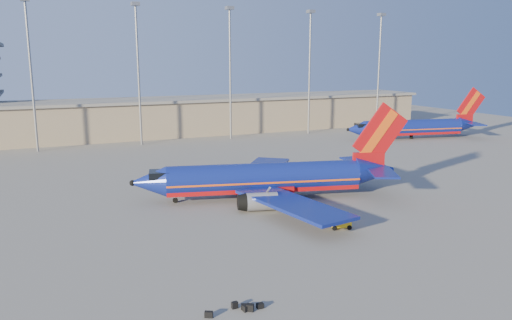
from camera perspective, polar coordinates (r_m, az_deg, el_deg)
name	(u,v)px	position (r m, az deg, el deg)	size (l,w,h in m)	color
ground	(250,196)	(65.36, -0.71, -4.11)	(220.00, 220.00, 0.00)	slate
terminal_building	(194,115)	(121.72, -7.15, 5.13)	(122.00, 16.00, 8.50)	gray
light_mast_row	(186,59)	(108.07, -8.04, 11.35)	(101.60, 1.60, 28.65)	gray
aircraft_main	(270,179)	(63.65, 1.63, -2.14)	(35.11, 33.36, 12.09)	navy
aircraft_second	(415,127)	(117.11, 17.75, 3.58)	(33.14, 13.84, 11.32)	navy
baggage_tug	(341,221)	(53.62, 9.64, -6.92)	(2.39, 1.83, 1.52)	yellow
luggage_pile	(242,308)	(36.91, -1.64, -16.54)	(4.37, 1.26, 0.51)	black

